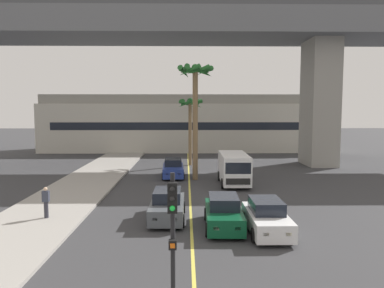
{
  "coord_description": "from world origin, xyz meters",
  "views": [
    {
      "loc": [
        -0.26,
        -1.78,
        5.78
      ],
      "look_at": [
        0.0,
        14.0,
        4.29
      ],
      "focal_mm": 34.64,
      "sensor_mm": 36.0,
      "label": 1
    }
  ],
  "objects_px": {
    "car_queue_front": "(267,218)",
    "car_queue_second": "(224,213)",
    "car_queue_fourth": "(173,169)",
    "palm_tree_mid_median": "(190,112)",
    "traffic_light_median_near": "(173,232)",
    "car_queue_third": "(167,206)",
    "palm_tree_near_median": "(196,89)",
    "pedestrian_mid_block": "(46,202)",
    "delivery_van": "(234,168)"
  },
  "relations": [
    {
      "from": "car_queue_front",
      "to": "car_queue_second",
      "type": "xyz_separation_m",
      "value": [
        -1.93,
        0.77,
        0.0
      ]
    },
    {
      "from": "car_queue_fourth",
      "to": "palm_tree_mid_median",
      "type": "xyz_separation_m",
      "value": [
        1.54,
        6.72,
        4.81
      ]
    },
    {
      "from": "car_queue_front",
      "to": "traffic_light_median_near",
      "type": "xyz_separation_m",
      "value": [
        -4.1,
        -7.8,
        1.99
      ]
    },
    {
      "from": "car_queue_third",
      "to": "car_queue_fourth",
      "type": "xyz_separation_m",
      "value": [
        -0.11,
        12.17,
        0.0
      ]
    },
    {
      "from": "car_queue_front",
      "to": "palm_tree_near_median",
      "type": "height_order",
      "value": "palm_tree_near_median"
    },
    {
      "from": "car_queue_front",
      "to": "traffic_light_median_near",
      "type": "bearing_deg",
      "value": -117.73
    },
    {
      "from": "traffic_light_median_near",
      "to": "palm_tree_near_median",
      "type": "relative_size",
      "value": 0.45
    },
    {
      "from": "traffic_light_median_near",
      "to": "pedestrian_mid_block",
      "type": "bearing_deg",
      "value": 125.01
    },
    {
      "from": "car_queue_fourth",
      "to": "delivery_van",
      "type": "distance_m",
      "value": 5.76
    },
    {
      "from": "traffic_light_median_near",
      "to": "palm_tree_mid_median",
      "type": "height_order",
      "value": "palm_tree_mid_median"
    },
    {
      "from": "traffic_light_median_near",
      "to": "palm_tree_mid_median",
      "type": "relative_size",
      "value": 0.61
    },
    {
      "from": "car_queue_fourth",
      "to": "delivery_van",
      "type": "relative_size",
      "value": 0.79
    },
    {
      "from": "car_queue_third",
      "to": "car_queue_front",
      "type": "bearing_deg",
      "value": -24.79
    },
    {
      "from": "car_queue_front",
      "to": "delivery_van",
      "type": "height_order",
      "value": "delivery_van"
    },
    {
      "from": "car_queue_front",
      "to": "car_queue_third",
      "type": "height_order",
      "value": "same"
    },
    {
      "from": "delivery_van",
      "to": "palm_tree_mid_median",
      "type": "bearing_deg",
      "value": 108.05
    },
    {
      "from": "delivery_van",
      "to": "pedestrian_mid_block",
      "type": "relative_size",
      "value": 3.25
    },
    {
      "from": "car_queue_second",
      "to": "car_queue_third",
      "type": "bearing_deg",
      "value": 153.26
    },
    {
      "from": "car_queue_fourth",
      "to": "car_queue_second",
      "type": "bearing_deg",
      "value": -77.85
    },
    {
      "from": "car_queue_second",
      "to": "car_queue_third",
      "type": "distance_m",
      "value": 3.15
    },
    {
      "from": "car_queue_third",
      "to": "traffic_light_median_near",
      "type": "distance_m",
      "value": 10.21
    },
    {
      "from": "car_queue_front",
      "to": "car_queue_fourth",
      "type": "distance_m",
      "value": 15.16
    },
    {
      "from": "car_queue_front",
      "to": "pedestrian_mid_block",
      "type": "relative_size",
      "value": 2.53
    },
    {
      "from": "car_queue_third",
      "to": "palm_tree_mid_median",
      "type": "distance_m",
      "value": 19.54
    },
    {
      "from": "car_queue_second",
      "to": "palm_tree_near_median",
      "type": "distance_m",
      "value": 14.13
    },
    {
      "from": "car_queue_second",
      "to": "car_queue_fourth",
      "type": "height_order",
      "value": "same"
    },
    {
      "from": "car_queue_front",
      "to": "palm_tree_near_median",
      "type": "distance_m",
      "value": 15.08
    },
    {
      "from": "car_queue_fourth",
      "to": "palm_tree_mid_median",
      "type": "bearing_deg",
      "value": 77.06
    },
    {
      "from": "car_queue_second",
      "to": "car_queue_fourth",
      "type": "xyz_separation_m",
      "value": [
        -2.93,
        13.59,
        0.0
      ]
    },
    {
      "from": "car_queue_front",
      "to": "pedestrian_mid_block",
      "type": "xyz_separation_m",
      "value": [
        -11.03,
        2.08,
        0.28
      ]
    },
    {
      "from": "car_queue_second",
      "to": "car_queue_third",
      "type": "height_order",
      "value": "same"
    },
    {
      "from": "car_queue_second",
      "to": "pedestrian_mid_block",
      "type": "distance_m",
      "value": 9.19
    },
    {
      "from": "delivery_van",
      "to": "traffic_light_median_near",
      "type": "height_order",
      "value": "traffic_light_median_near"
    },
    {
      "from": "car_queue_third",
      "to": "palm_tree_mid_median",
      "type": "bearing_deg",
      "value": 85.66
    },
    {
      "from": "pedestrian_mid_block",
      "to": "palm_tree_near_median",
      "type": "bearing_deg",
      "value": 54.04
    },
    {
      "from": "traffic_light_median_near",
      "to": "palm_tree_near_median",
      "type": "xyz_separation_m",
      "value": [
        1.12,
        20.98,
        4.71
      ]
    },
    {
      "from": "car_queue_fourth",
      "to": "car_queue_third",
      "type": "bearing_deg",
      "value": -89.48
    },
    {
      "from": "car_queue_second",
      "to": "palm_tree_near_median",
      "type": "height_order",
      "value": "palm_tree_near_median"
    },
    {
      "from": "traffic_light_median_near",
      "to": "pedestrian_mid_block",
      "type": "relative_size",
      "value": 2.59
    },
    {
      "from": "traffic_light_median_near",
      "to": "palm_tree_near_median",
      "type": "height_order",
      "value": "palm_tree_near_median"
    },
    {
      "from": "car_queue_fourth",
      "to": "traffic_light_median_near",
      "type": "xyz_separation_m",
      "value": [
        0.75,
        -22.17,
        1.99
      ]
    },
    {
      "from": "car_queue_second",
      "to": "traffic_light_median_near",
      "type": "distance_m",
      "value": 9.07
    },
    {
      "from": "car_queue_second",
      "to": "traffic_light_median_near",
      "type": "relative_size",
      "value": 0.99
    },
    {
      "from": "car_queue_second",
      "to": "delivery_van",
      "type": "distance_m",
      "value": 10.59
    },
    {
      "from": "car_queue_third",
      "to": "car_queue_fourth",
      "type": "relative_size",
      "value": 0.99
    },
    {
      "from": "car_queue_second",
      "to": "traffic_light_median_near",
      "type": "bearing_deg",
      "value": -104.21
    },
    {
      "from": "delivery_van",
      "to": "palm_tree_near_median",
      "type": "distance_m",
      "value": 7.06
    },
    {
      "from": "car_queue_fourth",
      "to": "palm_tree_near_median",
      "type": "xyz_separation_m",
      "value": [
        1.87,
        -1.19,
        6.7
      ]
    },
    {
      "from": "traffic_light_median_near",
      "to": "palm_tree_near_median",
      "type": "bearing_deg",
      "value": 86.94
    },
    {
      "from": "car_queue_third",
      "to": "traffic_light_median_near",
      "type": "bearing_deg",
      "value": -86.32
    }
  ]
}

